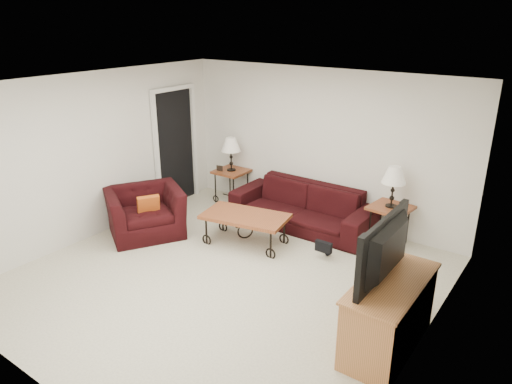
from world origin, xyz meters
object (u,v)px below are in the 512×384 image
lamp_right (393,187)px  armchair (145,212)px  tv_stand (389,314)px  television (394,251)px  side_table_left (232,186)px  sofa (302,206)px  side_table_right (389,226)px  backpack (328,241)px  coffee_table (245,229)px  lamp_left (231,154)px

lamp_right → armchair: bearing=-150.0°
tv_stand → television: 0.72m
side_table_left → tv_stand: bearing=-30.4°
sofa → armchair: 2.50m
sofa → television: size_ratio=2.04×
tv_stand → television: bearing=180.0°
lamp_right → television: (0.85, -2.27, 0.18)m
side_table_right → backpack: side_table_right is taller
tv_stand → backpack: size_ratio=2.64×
side_table_left → lamp_right: bearing=-0.0°
side_table_right → lamp_right: 0.61m
sofa → side_table_left: size_ratio=3.87×
sofa → armchair: armchair is taller
sofa → coffee_table: (-0.36, -1.05, -0.11)m
television → coffee_table: bearing=-111.7°
tv_stand → backpack: 2.00m
sofa → lamp_left: bearing=173.6°
tv_stand → backpack: tv_stand is taller
side_table_left → tv_stand: tv_stand is taller
lamp_left → backpack: size_ratio=1.24×
lamp_left → armchair: 1.96m
side_table_right → backpack: (-0.56, -0.86, -0.06)m
backpack → tv_stand: bearing=-42.5°
side_table_left → backpack: size_ratio=1.24×
lamp_right → coffee_table: size_ratio=0.49×
side_table_left → lamp_left: size_ratio=1.00×
side_table_left → coffee_table: size_ratio=0.48×
side_table_right → tv_stand: size_ratio=0.48×
armchair → backpack: 2.87m
lamp_left → tv_stand: lamp_left is taller
sofa → backpack: 1.08m
lamp_left → backpack: lamp_left is taller
sofa → armchair: bearing=-137.6°
coffee_table → backpack: size_ratio=2.57×
backpack → sofa: bearing=143.0°
coffee_table → side_table_left: bearing=135.3°
coffee_table → tv_stand: (2.62, -1.04, 0.15)m
television → lamp_right: bearing=-159.5°
side_table_right → tv_stand: (0.87, -2.27, 0.08)m
lamp_right → sofa: bearing=-172.6°
armchair → tv_stand: (4.11, -0.40, 0.02)m
sofa → backpack: bearing=-39.2°
coffee_table → tv_stand: bearing=-21.6°
sofa → side_table_left: (-1.61, 0.18, -0.04)m
side_table_left → coffee_table: 1.75m
lamp_left → side_table_left: bearing=0.0°
tv_stand → lamp_right: bearing=110.9°
side_table_right → lamp_left: size_ratio=1.01×
sofa → television: television is taller
armchair → television: bearing=-64.9°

